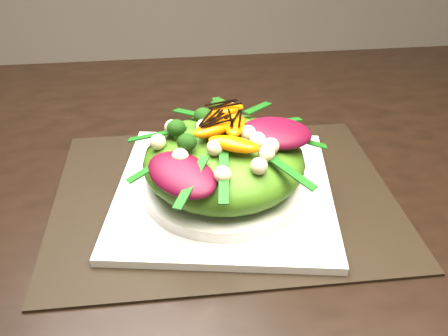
{
  "coord_description": "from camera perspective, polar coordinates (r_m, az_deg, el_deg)",
  "views": [
    {
      "loc": [
        -0.21,
        -0.58,
        1.15
      ],
      "look_at": [
        -0.15,
        -0.07,
        0.8
      ],
      "focal_mm": 38.0,
      "sensor_mm": 36.0,
      "label": 1
    }
  ],
  "objects": [
    {
      "name": "orange_segment",
      "position": [
        0.62,
        -0.23,
        6.02
      ],
      "size": [
        0.07,
        0.05,
        0.02
      ],
      "primitive_type": "ellipsoid",
      "rotation": [
        0.0,
        0.0,
        0.55
      ],
      "color": "#E15E03",
      "rests_on": "lettuce_mound"
    },
    {
      "name": "broccoli_floret",
      "position": [
        0.63,
        -5.08,
        6.45
      ],
      "size": [
        0.04,
        0.04,
        0.03
      ],
      "primitive_type": "sphere",
      "rotation": [
        0.0,
        0.0,
        0.37
      ],
      "color": "#103509",
      "rests_on": "lettuce_mound"
    },
    {
      "name": "plate_base",
      "position": [
        0.65,
        -0.0,
        -2.7
      ],
      "size": [
        0.33,
        0.33,
        0.01
      ],
      "primitive_type": "cube",
      "rotation": [
        0.0,
        0.0,
        -0.16
      ],
      "color": "silver",
      "rests_on": "placemat"
    },
    {
      "name": "radicchio_leaf",
      "position": [
        0.6,
        6.32,
        4.2
      ],
      "size": [
        0.09,
        0.06,
        0.02
      ],
      "primitive_type": "ellipsoid",
      "rotation": [
        0.0,
        0.0,
        0.03
      ],
      "color": "#440718",
      "rests_on": "lettuce_mound"
    },
    {
      "name": "lettuce_mound",
      "position": [
        0.62,
        0.0,
        0.98
      ],
      "size": [
        0.26,
        0.26,
        0.08
      ],
      "primitive_type": "ellipsoid",
      "rotation": [
        0.0,
        0.0,
        0.25
      ],
      "color": "#457315",
      "rests_on": "salad_bowl"
    },
    {
      "name": "balsamic_drizzle",
      "position": [
        0.61,
        -0.23,
        6.75
      ],
      "size": [
        0.04,
        0.02,
        0.0
      ],
      "primitive_type": "cube",
      "rotation": [
        0.0,
        0.0,
        0.55
      ],
      "color": "black",
      "rests_on": "orange_segment"
    },
    {
      "name": "salad_bowl",
      "position": [
        0.64,
        0.0,
        -1.72
      ],
      "size": [
        0.24,
        0.24,
        0.02
      ],
      "primitive_type": "cylinder",
      "rotation": [
        0.0,
        0.0,
        0.11
      ],
      "color": "silver",
      "rests_on": "plate_base"
    },
    {
      "name": "placemat",
      "position": [
        0.65,
        0.0,
        -3.22
      ],
      "size": [
        0.46,
        0.35,
        0.0
      ],
      "primitive_type": "cube",
      "rotation": [
        0.0,
        0.0,
        -0.01
      ],
      "color": "black",
      "rests_on": "dining_table"
    },
    {
      "name": "macadamia_nut",
      "position": [
        0.57,
        2.54,
        3.32
      ],
      "size": [
        0.02,
        0.02,
        0.02
      ],
      "primitive_type": "sphere",
      "rotation": [
        0.0,
        0.0,
        -0.05
      ],
      "color": "#FFEDB3",
      "rests_on": "lettuce_mound"
    },
    {
      "name": "dining_table",
      "position": [
        0.75,
        10.49,
        -0.39
      ],
      "size": [
        1.6,
        0.9,
        0.75
      ],
      "primitive_type": "cube",
      "color": "black",
      "rests_on": "floor"
    }
  ]
}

